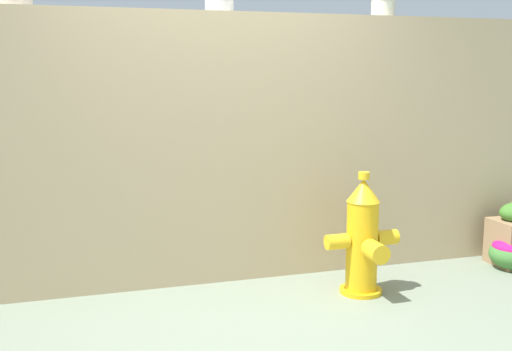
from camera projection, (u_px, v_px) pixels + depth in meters
The scene contains 3 objects.
ground_plane at pixel (266, 343), 3.59m from camera, with size 24.00×24.00×0.00m, color gray.
stone_wall at pixel (214, 148), 4.63m from camera, with size 6.35×0.37×1.99m, color tan.
fire_hydrant at pixel (363, 240), 4.33m from camera, with size 0.55×0.44×0.88m.
Camera 1 is at (-1.04, -3.21, 1.56)m, focal length 43.08 mm.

